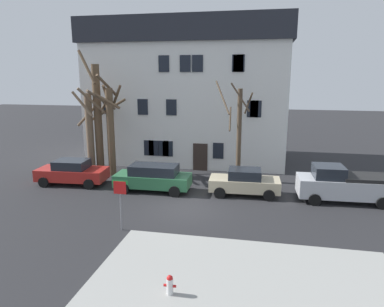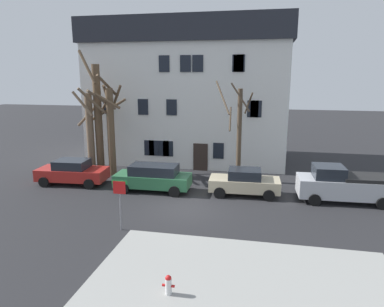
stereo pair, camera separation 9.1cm
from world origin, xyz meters
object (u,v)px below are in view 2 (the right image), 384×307
(car_green_wagon, at_px, (153,177))
(bicycle_leaning, at_px, (145,172))
(building_main, at_px, (190,91))
(street_sign_pole, at_px, (120,195))
(tree_bare_far, at_px, (111,129))
(car_red_sedan, at_px, (72,172))
(pickup_truck_silver, at_px, (344,185))
(tree_bare_mid, at_px, (99,116))
(car_beige_sedan, at_px, (244,182))
(tree_bare_near, at_px, (91,128))
(tree_bare_end, at_px, (238,131))
(fire_hydrant, at_px, (168,284))

(car_green_wagon, height_order, bicycle_leaning, car_green_wagon)
(building_main, bearing_deg, street_sign_pole, -90.50)
(tree_bare_far, bearing_deg, building_main, 55.82)
(car_red_sedan, bearing_deg, car_green_wagon, -2.91)
(pickup_truck_silver, relative_size, bicycle_leaning, 3.13)
(tree_bare_mid, relative_size, car_beige_sedan, 2.07)
(bicycle_leaning, bearing_deg, tree_bare_mid, 172.84)
(building_main, xyz_separation_m, tree_bare_near, (-5.97, -6.59, -2.41))
(tree_bare_mid, height_order, tree_bare_far, tree_bare_mid)
(car_green_wagon, distance_m, pickup_truck_silver, 11.39)
(street_sign_pole, bearing_deg, tree_bare_mid, 120.50)
(tree_bare_near, bearing_deg, tree_bare_mid, 38.32)
(tree_bare_mid, distance_m, pickup_truck_silver, 17.05)
(tree_bare_end, xyz_separation_m, pickup_truck_silver, (6.34, -2.88, -2.48))
(tree_bare_near, distance_m, tree_bare_mid, 1.02)
(car_beige_sedan, bearing_deg, building_main, 120.04)
(car_beige_sedan, relative_size, fire_hydrant, 6.31)
(car_red_sedan, relative_size, fire_hydrant, 6.88)
(tree_bare_near, xyz_separation_m, fire_hydrant, (9.41, -13.36, -2.94))
(building_main, xyz_separation_m, car_red_sedan, (-6.16, -9.21, -4.99))
(tree_bare_mid, relative_size, bicycle_leaning, 5.24)
(tree_bare_near, relative_size, car_beige_sedan, 1.48)
(tree_bare_far, height_order, street_sign_pole, tree_bare_far)
(street_sign_pole, bearing_deg, pickup_truck_silver, 29.24)
(car_red_sedan, height_order, street_sign_pole, street_sign_pole)
(tree_bare_near, bearing_deg, car_red_sedan, -94.31)
(tree_bare_far, bearing_deg, car_green_wagon, -36.10)
(fire_hydrant, distance_m, street_sign_pole, 5.95)
(car_red_sedan, distance_m, street_sign_pole, 8.66)
(car_green_wagon, relative_size, street_sign_pole, 1.95)
(car_beige_sedan, bearing_deg, fire_hydrant, -99.71)
(car_red_sedan, xyz_separation_m, car_green_wagon, (5.76, -0.29, 0.05))
(tree_bare_end, relative_size, car_red_sedan, 1.46)
(bicycle_leaning, bearing_deg, car_green_wagon, -61.89)
(car_red_sedan, relative_size, pickup_truck_silver, 0.88)
(tree_bare_near, distance_m, tree_bare_far, 1.52)
(car_red_sedan, height_order, car_beige_sedan, car_red_sedan)
(tree_bare_near, bearing_deg, pickup_truck_silver, -8.58)
(tree_bare_far, distance_m, street_sign_pole, 9.95)
(fire_hydrant, relative_size, street_sign_pole, 0.28)
(building_main, height_order, car_red_sedan, building_main)
(car_red_sedan, distance_m, car_green_wagon, 5.76)
(building_main, height_order, tree_bare_mid, building_main)
(street_sign_pole, height_order, bicycle_leaning, street_sign_pole)
(tree_bare_far, distance_m, pickup_truck_silver, 15.82)
(building_main, distance_m, car_green_wagon, 10.71)
(tree_bare_far, bearing_deg, tree_bare_mid, 163.34)
(building_main, height_order, car_beige_sedan, building_main)
(tree_bare_far, xyz_separation_m, pickup_truck_silver, (15.42, -2.60, -2.38))
(building_main, height_order, tree_bare_near, building_main)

